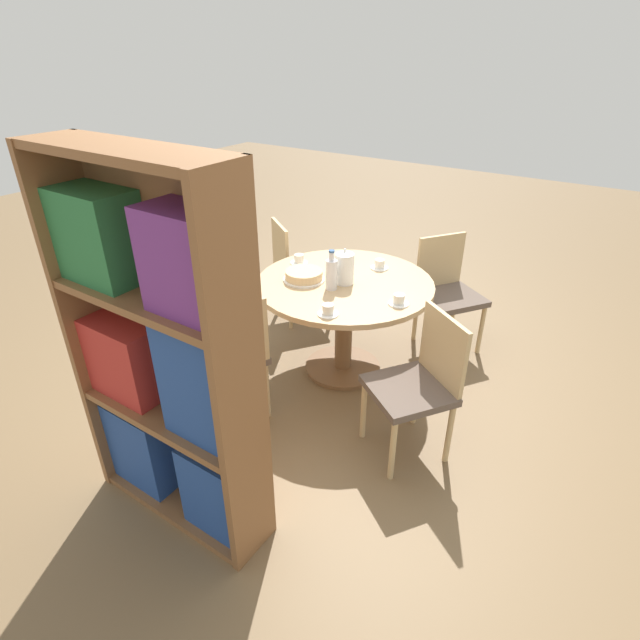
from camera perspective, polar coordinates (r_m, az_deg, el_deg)
name	(u,v)px	position (r m, az deg, el deg)	size (l,w,h in m)	color
ground_plane	(343,368)	(3.74, 2.60, -5.56)	(14.00, 14.00, 0.00)	brown
dining_table	(344,302)	(3.45, 2.81, 2.11)	(1.20, 1.20, 0.71)	brown
chair_a	(297,267)	(4.23, -2.68, 6.03)	(0.59, 0.59, 0.86)	tan
chair_b	(229,355)	(3.08, -10.33, -3.93)	(0.55, 0.55, 0.86)	tan
chair_c	(418,382)	(2.86, 11.19, -6.98)	(0.58, 0.58, 0.86)	tan
chair_d	(447,290)	(3.95, 14.35, 3.38)	(0.58, 0.58, 0.86)	tan
bookshelf	(167,369)	(2.34, -17.08, -5.41)	(0.98, 0.28, 1.81)	brown
coffee_pot	(344,267)	(3.32, 2.82, 6.02)	(0.13, 0.13, 0.25)	white
water_bottle	(331,274)	(3.23, 1.32, 5.33)	(0.08, 0.08, 0.27)	silver
cake_main	(304,275)	(3.39, -1.85, 5.11)	(0.28, 0.28, 0.07)	white
cup_a	(328,311)	(2.95, 0.92, 1.09)	(0.13, 0.13, 0.07)	white
cup_b	(380,265)	(3.60, 6.83, 6.28)	(0.13, 0.13, 0.07)	white
cup_c	(399,300)	(3.10, 9.00, 2.24)	(0.13, 0.13, 0.07)	white
cup_d	(299,260)	(3.67, -2.42, 6.90)	(0.13, 0.13, 0.07)	white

